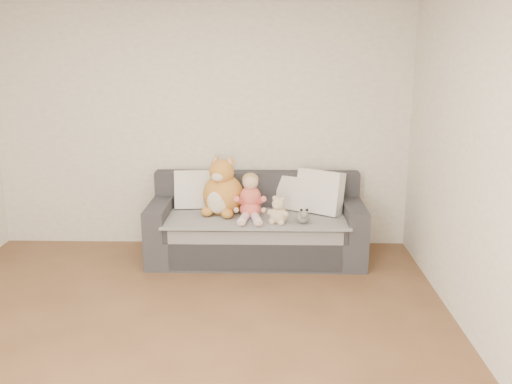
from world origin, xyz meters
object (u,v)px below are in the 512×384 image
toddler (250,199)px  teddy_bear (278,213)px  sofa (256,228)px  plush_cat (223,192)px  sippy_cup (251,212)px

toddler → teddy_bear: size_ratio=1.67×
sofa → toddler: (-0.06, -0.17, 0.36)m
toddler → plush_cat: 0.33m
toddler → plush_cat: plush_cat is taller
sofa → toddler: toddler is taller
toddler → teddy_bear: bearing=-33.2°
teddy_bear → sippy_cup: bearing=169.4°
sippy_cup → plush_cat: bearing=152.7°
toddler → teddy_bear: 0.34m
plush_cat → teddy_bear: size_ratio=2.32×
sofa → teddy_bear: sofa is taller
plush_cat → toddler: bearing=-10.2°
toddler → teddy_bear: toddler is taller
toddler → plush_cat: size_ratio=0.72×
toddler → sippy_cup: (0.01, -0.00, -0.13)m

